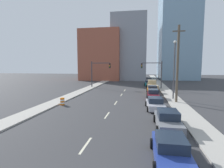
# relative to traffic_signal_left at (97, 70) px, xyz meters

# --- Properties ---
(sidewalk_left) EXTENTS (2.25, 89.59, 0.14)m
(sidewalk_left) POSITION_rel_traffic_signal_left_xyz_m (-1.48, 8.31, -3.93)
(sidewalk_left) COLOR #ADA89E
(sidewalk_left) RESTS_ON ground
(sidewalk_right) EXTENTS (2.25, 89.59, 0.14)m
(sidewalk_right) POSITION_rel_traffic_signal_left_xyz_m (15.17, 8.31, -3.93)
(sidewalk_right) COLOR #ADA89E
(sidewalk_right) RESTS_ON ground
(lane_stripe_at_7m) EXTENTS (0.16, 2.40, 0.01)m
(lane_stripe_at_7m) POSITION_rel_traffic_signal_left_xyz_m (6.84, -29.28, -3.99)
(lane_stripe_at_7m) COLOR beige
(lane_stripe_at_7m) RESTS_ON ground
(lane_stripe_at_14m) EXTENTS (0.16, 2.40, 0.01)m
(lane_stripe_at_14m) POSITION_rel_traffic_signal_left_xyz_m (6.84, -22.29, -3.99)
(lane_stripe_at_14m) COLOR beige
(lane_stripe_at_14m) RESTS_ON ground
(lane_stripe_at_20m) EXTENTS (0.16, 2.40, 0.01)m
(lane_stripe_at_20m) POSITION_rel_traffic_signal_left_xyz_m (6.84, -16.12, -3.99)
(lane_stripe_at_20m) COLOR beige
(lane_stripe_at_20m) RESTS_ON ground
(lane_stripe_at_27m) EXTENTS (0.16, 2.40, 0.01)m
(lane_stripe_at_27m) POSITION_rel_traffic_signal_left_xyz_m (6.84, -9.43, -3.99)
(lane_stripe_at_27m) COLOR beige
(lane_stripe_at_27m) RESTS_ON ground
(lane_stripe_at_33m) EXTENTS (0.16, 2.40, 0.01)m
(lane_stripe_at_33m) POSITION_rel_traffic_signal_left_xyz_m (6.84, -3.75, -3.99)
(lane_stripe_at_33m) COLOR beige
(lane_stripe_at_33m) RESTS_ON ground
(building_brick_left) EXTENTS (14.00, 16.00, 17.40)m
(building_brick_left) POSITION_rel_traffic_signal_left_xyz_m (-4.15, 24.66, 4.70)
(building_brick_left) COLOR #9E513D
(building_brick_left) RESTS_ON ground
(building_office_center) EXTENTS (12.00, 20.00, 22.67)m
(building_office_center) POSITION_rel_traffic_signal_left_xyz_m (5.63, 28.66, 7.34)
(building_office_center) COLOR gray
(building_office_center) RESTS_ON ground
(building_glass_right) EXTENTS (13.00, 20.00, 40.25)m
(building_glass_right) POSITION_rel_traffic_signal_left_xyz_m (23.32, 32.66, 16.13)
(building_glass_right) COLOR #7A9EB7
(building_glass_right) RESTS_ON ground
(traffic_signal_left) EXTENTS (4.62, 0.35, 6.12)m
(traffic_signal_left) POSITION_rel_traffic_signal_left_xyz_m (0.00, 0.00, 0.00)
(traffic_signal_left) COLOR #38383D
(traffic_signal_left) RESTS_ON ground
(traffic_signal_right) EXTENTS (4.62, 0.35, 6.12)m
(traffic_signal_right) POSITION_rel_traffic_signal_left_xyz_m (13.25, 0.00, 0.00)
(traffic_signal_right) COLOR #38383D
(traffic_signal_right) RESTS_ON ground
(utility_pole_right_mid) EXTENTS (1.60, 0.32, 10.52)m
(utility_pole_right_mid) POSITION_rel_traffic_signal_left_xyz_m (15.09, -14.74, 1.39)
(utility_pole_right_mid) COLOR brown
(utility_pole_right_mid) RESTS_ON ground
(traffic_barrel) EXTENTS (0.56, 0.56, 0.95)m
(traffic_barrel) POSITION_rel_traffic_signal_left_xyz_m (0.13, -18.66, -3.52)
(traffic_barrel) COLOR orange
(traffic_barrel) RESTS_ON ground
(street_lamp) EXTENTS (0.44, 0.44, 8.83)m
(street_lamp) POSITION_rel_traffic_signal_left_xyz_m (15.07, -12.38, 1.09)
(street_lamp) COLOR #4C4C51
(street_lamp) RESTS_ON ground
(sedan_blue) EXTENTS (2.05, 4.36, 1.37)m
(sedan_blue) POSITION_rel_traffic_signal_left_xyz_m (11.97, -30.26, -3.37)
(sedan_blue) COLOR navy
(sedan_blue) RESTS_ON ground
(sedan_gray) EXTENTS (2.13, 4.73, 1.49)m
(sedan_gray) POSITION_rel_traffic_signal_left_xyz_m (12.54, -25.11, -3.32)
(sedan_gray) COLOR slate
(sedan_gray) RESTS_ON ground
(sedan_silver) EXTENTS (2.29, 4.59, 1.40)m
(sedan_silver) POSITION_rel_traffic_signal_left_xyz_m (11.96, -18.70, -3.36)
(sedan_silver) COLOR #B2B2BC
(sedan_silver) RESTS_ON ground
(sedan_maroon) EXTENTS (2.07, 4.66, 1.48)m
(sedan_maroon) POSITION_rel_traffic_signal_left_xyz_m (12.12, -12.08, -3.32)
(sedan_maroon) COLOR maroon
(sedan_maroon) RESTS_ON ground
(sedan_orange) EXTENTS (2.10, 4.40, 1.45)m
(sedan_orange) POSITION_rel_traffic_signal_left_xyz_m (12.31, -6.73, -3.33)
(sedan_orange) COLOR orange
(sedan_orange) RESTS_ON ground
(pickup_truck_tan) EXTENTS (2.43, 6.40, 1.96)m
(pickup_truck_tan) POSITION_rel_traffic_signal_left_xyz_m (12.59, -0.57, -3.20)
(pickup_truck_tan) COLOR tan
(pickup_truck_tan) RESTS_ON ground
(sedan_teal) EXTENTS (2.15, 4.54, 1.42)m
(sedan_teal) POSITION_rel_traffic_signal_left_xyz_m (12.02, 6.16, -3.34)
(sedan_teal) COLOR #196B75
(sedan_teal) RESTS_ON ground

